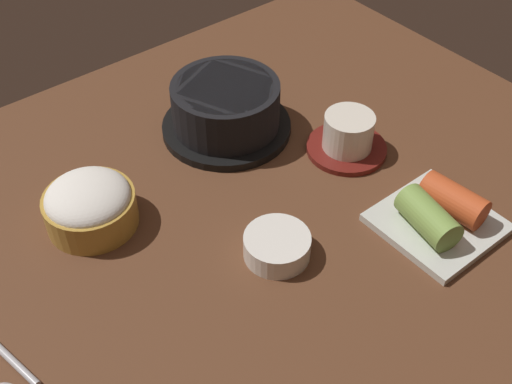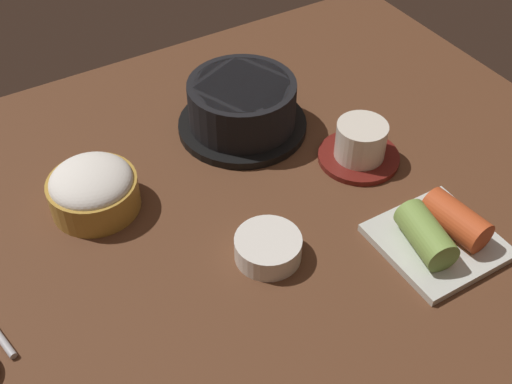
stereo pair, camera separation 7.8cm
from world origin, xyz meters
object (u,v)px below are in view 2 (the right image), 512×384
rice_bowl (93,189)px  banchan_cup_center (268,247)px  tea_cup_with_saucer (360,145)px  stone_pot (242,107)px  kimchi_plate (439,233)px

rice_bowl → banchan_cup_center: 22.73cm
rice_bowl → tea_cup_with_saucer: size_ratio=1.01×
stone_pot → rice_bowl: size_ratio=1.65×
tea_cup_with_saucer → kimchi_plate: size_ratio=0.83×
tea_cup_with_saucer → kimchi_plate: (-1.45, -16.92, -0.57)cm
rice_bowl → banchan_cup_center: bearing=-51.8°
rice_bowl → tea_cup_with_saucer: rice_bowl is taller
stone_pot → kimchi_plate: size_ratio=1.38×
banchan_cup_center → kimchi_plate: bearing=-25.7°
tea_cup_with_saucer → kimchi_plate: bearing=-94.9°
banchan_cup_center → stone_pot: bearing=67.0°
stone_pot → kimchi_plate: bearing=-74.5°
stone_pot → kimchi_plate: (8.55, -30.73, -1.79)cm
rice_bowl → tea_cup_with_saucer: bearing=-15.9°
banchan_cup_center → kimchi_plate: size_ratio=0.59×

